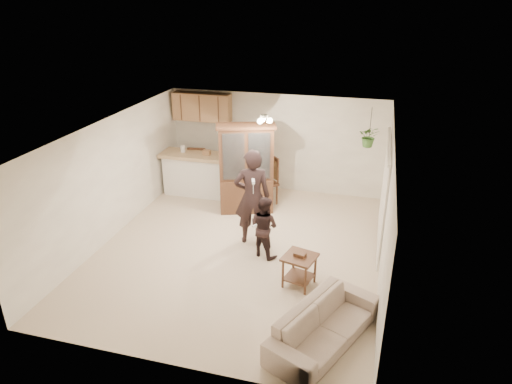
% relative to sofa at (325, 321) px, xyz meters
% --- Properties ---
extents(floor, '(6.50, 6.50, 0.00)m').
position_rel_sofa_xyz_m(floor, '(-2.00, 2.22, -0.37)').
color(floor, beige).
rests_on(floor, ground).
extents(ceiling, '(5.50, 6.50, 0.02)m').
position_rel_sofa_xyz_m(ceiling, '(-2.00, 2.22, 2.13)').
color(ceiling, white).
rests_on(ceiling, wall_back).
extents(wall_back, '(5.50, 0.02, 2.50)m').
position_rel_sofa_xyz_m(wall_back, '(-2.00, 5.47, 0.88)').
color(wall_back, white).
rests_on(wall_back, ground).
extents(wall_front, '(5.50, 0.02, 2.50)m').
position_rel_sofa_xyz_m(wall_front, '(-2.00, -1.03, 0.88)').
color(wall_front, white).
rests_on(wall_front, ground).
extents(wall_left, '(0.02, 6.50, 2.50)m').
position_rel_sofa_xyz_m(wall_left, '(-4.75, 2.22, 0.88)').
color(wall_left, white).
rests_on(wall_left, ground).
extents(wall_right, '(0.02, 6.50, 2.50)m').
position_rel_sofa_xyz_m(wall_right, '(0.75, 2.22, 0.88)').
color(wall_right, white).
rests_on(wall_right, ground).
extents(breakfast_bar, '(1.60, 0.55, 1.00)m').
position_rel_sofa_xyz_m(breakfast_bar, '(-3.85, 4.57, 0.13)').
color(breakfast_bar, white).
rests_on(breakfast_bar, floor).
extents(bar_top, '(1.75, 0.70, 0.08)m').
position_rel_sofa_xyz_m(bar_top, '(-3.85, 4.57, 0.68)').
color(bar_top, tan).
rests_on(bar_top, breakfast_bar).
extents(upper_cabinets, '(1.50, 0.34, 0.70)m').
position_rel_sofa_xyz_m(upper_cabinets, '(-3.90, 5.29, 1.73)').
color(upper_cabinets, brown).
rests_on(upper_cabinets, wall_back).
extents(vertical_blinds, '(0.06, 2.30, 2.10)m').
position_rel_sofa_xyz_m(vertical_blinds, '(0.71, 3.12, 0.73)').
color(vertical_blinds, beige).
rests_on(vertical_blinds, wall_right).
extents(ceiling_fixture, '(0.36, 0.36, 0.20)m').
position_rel_sofa_xyz_m(ceiling_fixture, '(-1.80, 3.42, 2.03)').
color(ceiling_fixture, '#FFF0BF').
rests_on(ceiling_fixture, ceiling).
extents(hanging_plant, '(0.43, 0.37, 0.48)m').
position_rel_sofa_xyz_m(hanging_plant, '(0.30, 4.62, 1.48)').
color(hanging_plant, '#306327').
rests_on(hanging_plant, ceiling).
extents(plant_cord, '(0.01, 0.01, 0.65)m').
position_rel_sofa_xyz_m(plant_cord, '(0.30, 4.62, 1.81)').
color(plant_cord, black).
rests_on(plant_cord, ceiling).
extents(sofa, '(1.45, 2.01, 0.73)m').
position_rel_sofa_xyz_m(sofa, '(0.00, 0.00, 0.00)').
color(sofa, beige).
rests_on(sofa, floor).
extents(adult, '(0.76, 0.61, 1.80)m').
position_rel_sofa_xyz_m(adult, '(-1.83, 2.61, 0.53)').
color(adult, black).
rests_on(adult, floor).
extents(child, '(0.81, 0.73, 1.35)m').
position_rel_sofa_xyz_m(child, '(-1.46, 2.14, 0.31)').
color(child, black).
rests_on(child, floor).
extents(china_hutch, '(1.42, 0.92, 2.09)m').
position_rel_sofa_xyz_m(china_hutch, '(-2.36, 3.98, 0.67)').
color(china_hutch, '#392715').
rests_on(china_hutch, floor).
extents(side_table, '(0.65, 0.65, 0.65)m').
position_rel_sofa_xyz_m(side_table, '(-0.61, 1.32, -0.06)').
color(side_table, '#392715').
rests_on(side_table, floor).
extents(chair_bar, '(0.57, 0.57, 1.14)m').
position_rel_sofa_xyz_m(chair_bar, '(-3.90, 4.64, -0.04)').
color(chair_bar, '#392715').
rests_on(chair_bar, floor).
extents(chair_hutch_left, '(0.74, 0.74, 1.19)m').
position_rel_sofa_xyz_m(chair_hutch_left, '(-2.04, 4.50, -0.03)').
color(chair_hutch_left, '#392715').
rests_on(chair_hutch_left, floor).
extents(chair_hutch_right, '(0.51, 0.51, 0.92)m').
position_rel_sofa_xyz_m(chair_hutch_right, '(-2.06, 4.18, -0.11)').
color(chair_hutch_right, '#392715').
rests_on(chair_hutch_right, floor).
extents(controller_adult, '(0.10, 0.18, 0.05)m').
position_rel_sofa_xyz_m(controller_adult, '(-1.68, 2.16, 1.17)').
color(controller_adult, white).
rests_on(controller_adult, adult).
extents(controller_child, '(0.07, 0.11, 0.03)m').
position_rel_sofa_xyz_m(controller_child, '(-1.58, 1.87, 0.40)').
color(controller_child, white).
rests_on(controller_child, child).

